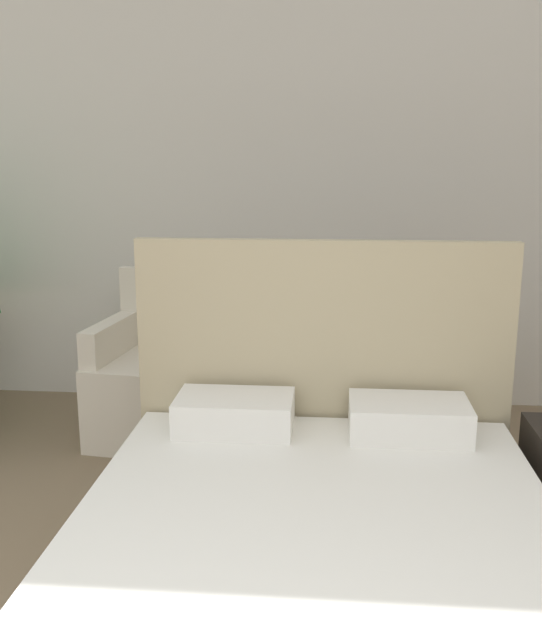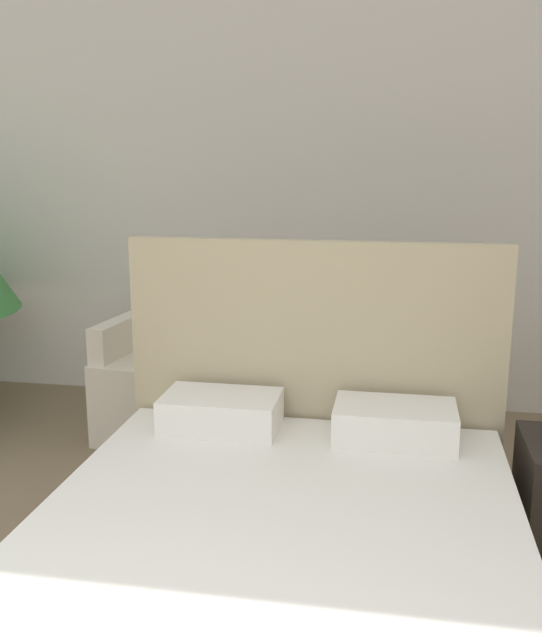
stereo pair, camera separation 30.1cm
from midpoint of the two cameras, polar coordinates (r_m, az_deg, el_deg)
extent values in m
cube|color=silver|center=(4.46, 3.68, 11.71)|extent=(10.00, 0.06, 2.90)
cube|color=white|center=(2.15, 3.78, -20.71)|extent=(1.51, 2.10, 0.23)
cube|color=tan|center=(3.04, 6.23, -5.13)|extent=(1.57, 0.06, 1.21)
cube|color=white|center=(2.90, -1.02, -7.37)|extent=(0.47, 0.29, 0.14)
cube|color=white|center=(2.85, 12.90, -8.05)|extent=(0.47, 0.29, 0.14)
cube|color=beige|center=(4.07, -6.60, -5.98)|extent=(0.65, 0.72, 0.46)
cube|color=beige|center=(4.21, -5.15, 1.16)|extent=(0.58, 0.13, 0.46)
cube|color=beige|center=(4.08, -9.79, -1.24)|extent=(0.17, 0.59, 0.20)
cube|color=beige|center=(3.89, -3.50, -1.77)|extent=(0.17, 0.59, 0.20)
cube|color=beige|center=(3.92, 5.91, -6.73)|extent=(0.61, 0.68, 0.46)
cube|color=beige|center=(4.08, 6.18, 0.73)|extent=(0.58, 0.09, 0.46)
cube|color=beige|center=(3.84, 2.45, -1.98)|extent=(0.13, 0.59, 0.20)
cube|color=beige|center=(3.83, 9.60, -2.20)|extent=(0.13, 0.59, 0.20)
cylinder|color=brown|center=(3.99, -0.41, -6.16)|extent=(0.35, 0.35, 0.47)
camera|label=1|loc=(0.15, -87.47, 0.58)|focal=40.00mm
camera|label=2|loc=(0.15, 92.53, -0.58)|focal=40.00mm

